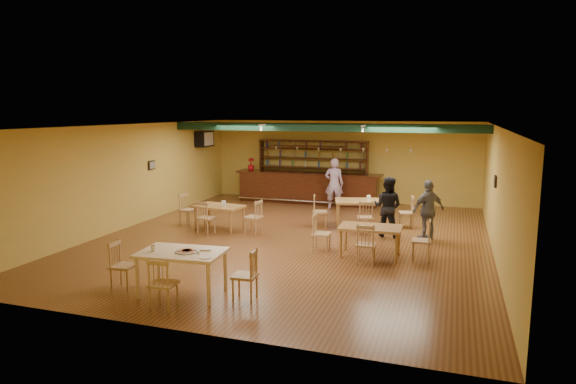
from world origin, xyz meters
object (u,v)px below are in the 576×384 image
(patron_bar, at_px, (334,184))
(dining_table_a, at_px, (220,217))
(dining_table_b, at_px, (363,214))
(patron_right_a, at_px, (388,207))
(near_table, at_px, (182,273))
(bar_counter, at_px, (308,188))
(dining_table_d, at_px, (370,241))

(patron_bar, bearing_deg, dining_table_a, 51.78)
(dining_table_b, bearing_deg, patron_bar, 105.53)
(dining_table_a, bearing_deg, patron_right_a, 16.45)
(dining_table_a, distance_m, near_table, 5.24)
(dining_table_b, distance_m, patron_right_a, 1.20)
(near_table, bearing_deg, bar_counter, 87.40)
(patron_right_a, bearing_deg, near_table, 72.21)
(dining_table_a, xyz_separation_m, dining_table_b, (3.91, 1.47, 0.06))
(dining_table_b, bearing_deg, patron_right_a, -59.92)
(dining_table_b, relative_size, patron_bar, 0.91)
(dining_table_d, relative_size, patron_right_a, 0.88)
(bar_counter, height_order, dining_table_b, bar_counter)
(bar_counter, bearing_deg, near_table, -87.66)
(bar_counter, distance_m, patron_right_a, 5.35)
(bar_counter, xyz_separation_m, patron_bar, (1.18, -0.83, 0.32))
(dining_table_d, height_order, near_table, near_table)
(dining_table_d, xyz_separation_m, patron_bar, (-2.12, 5.32, 0.53))
(bar_counter, relative_size, dining_table_d, 3.78)
(near_table, height_order, patron_bar, patron_bar)
(bar_counter, distance_m, dining_table_b, 4.22)
(bar_counter, distance_m, dining_table_a, 4.94)
(dining_table_d, relative_size, near_table, 0.93)
(dining_table_a, height_order, dining_table_d, dining_table_d)
(near_table, relative_size, patron_right_a, 0.94)
(patron_right_a, bearing_deg, dining_table_b, -34.50)
(patron_bar, bearing_deg, bar_counter, -41.19)
(dining_table_b, xyz_separation_m, dining_table_d, (0.67, -2.85, -0.04))
(dining_table_d, xyz_separation_m, near_table, (-2.91, -3.59, 0.06))
(bar_counter, distance_m, near_table, 9.75)
(dining_table_a, xyz_separation_m, patron_right_a, (4.71, 0.67, 0.47))
(patron_bar, bearing_deg, patron_right_a, 118.24)
(bar_counter, bearing_deg, dining_table_a, -104.92)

